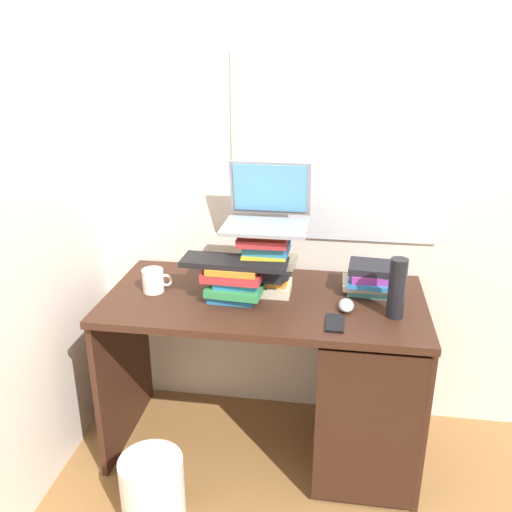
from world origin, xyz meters
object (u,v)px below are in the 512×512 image
book_stack_tall (265,262)px  wastebasket (153,489)px  book_stack_side (373,279)px  cell_phone (335,323)px  computer_mouse (346,305)px  mug (154,281)px  desk (340,378)px  book_stack_keyboard_riser (234,281)px  keyboard (235,262)px  laptop (267,211)px  water_bottle (397,288)px

book_stack_tall → wastebasket: (-0.35, -0.53, -0.74)m
book_stack_side → cell_phone: (-0.15, -0.30, -0.06)m
computer_mouse → wastebasket: bearing=-149.5°
mug → book_stack_side: bearing=7.8°
desk → wastebasket: 0.86m
desk → book_stack_keyboard_riser: (-0.44, -0.01, 0.42)m
keyboard → computer_mouse: 0.47m
laptop → water_bottle: laptop is taller
book_stack_side → mug: (-0.90, -0.12, -0.02)m
book_stack_side → cell_phone: book_stack_side is taller
mug → wastebasket: (0.10, -0.45, -0.66)m
computer_mouse → cell_phone: 0.14m
laptop → cell_phone: (0.30, -0.31, -0.33)m
computer_mouse → mug: size_ratio=0.82×
keyboard → cell_phone: keyboard is taller
book_stack_tall → book_stack_keyboard_riser: bearing=-139.6°
laptop → book_stack_keyboard_riser: bearing=-125.9°
cell_phone → wastebasket: 0.93m
desk → wastebasket: desk is taller
desk → mug: size_ratio=10.26×
desk → laptop: laptop is taller
book_stack_side → cell_phone: size_ratio=1.77×
water_bottle → book_stack_side: bearing=110.3°
desk → computer_mouse: bearing=-84.5°
book_stack_tall → laptop: laptop is taller
water_bottle → wastebasket: bearing=-156.7°
book_stack_keyboard_riser → mug: book_stack_keyboard_riser is taller
computer_mouse → water_bottle: bearing=-9.5°
laptop → wastebasket: (-0.35, -0.59, -0.94)m
keyboard → mug: (-0.35, 0.02, -0.11)m
book_stack_tall → laptop: 0.21m
keyboard → mug: 0.36m
keyboard → water_bottle: size_ratio=1.80×
computer_mouse → desk: bearing=95.5°
computer_mouse → mug: (-0.79, 0.05, 0.03)m
keyboard → mug: bearing=178.7°
book_stack_tall → computer_mouse: book_stack_tall is taller
desk → cell_phone: size_ratio=9.53×
computer_mouse → cell_phone: bearing=-107.3°
keyboard → cell_phone: bearing=-20.0°
laptop → computer_mouse: (0.34, -0.18, -0.31)m
book_stack_keyboard_riser → cell_phone: book_stack_keyboard_riser is taller
water_bottle → wastebasket: water_bottle is taller
book_stack_tall → mug: size_ratio=2.16×
desk → book_stack_side: 0.44m
desk → book_stack_keyboard_riser: 0.61m
book_stack_side → mug: bearing=-172.2°
wastebasket → book_stack_tall: bearing=56.4°
book_stack_tall → computer_mouse: size_ratio=2.63×
keyboard → water_bottle: (0.63, -0.06, -0.04)m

